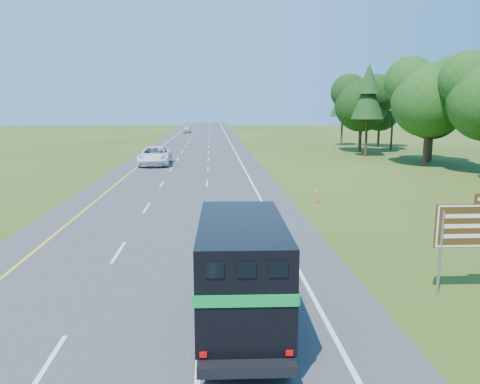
# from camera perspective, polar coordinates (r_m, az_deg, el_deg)

# --- Properties ---
(road) EXTENTS (15.00, 260.00, 0.04)m
(road) POSITION_cam_1_polar(r_m,az_deg,el_deg) (58.97, -5.65, 4.30)
(road) COLOR #38383A
(road) RESTS_ON ground
(lane_markings) EXTENTS (11.15, 260.00, 0.01)m
(lane_markings) POSITION_cam_1_polar(r_m,az_deg,el_deg) (58.97, -5.65, 4.33)
(lane_markings) COLOR yellow
(lane_markings) RESTS_ON road
(horse_truck) EXTENTS (2.44, 7.27, 3.19)m
(horse_truck) POSITION_cam_1_polar(r_m,az_deg,el_deg) (13.35, 0.09, -9.15)
(horse_truck) COLOR black
(horse_truck) RESTS_ON road
(white_suv) EXTENTS (3.42, 7.12, 1.96)m
(white_suv) POSITION_cam_1_polar(r_m,az_deg,el_deg) (51.08, -10.33, 4.38)
(white_suv) COLOR white
(white_suv) RESTS_ON road
(far_car) EXTENTS (2.00, 4.42, 1.47)m
(far_car) POSITION_cam_1_polar(r_m,az_deg,el_deg) (112.75, -6.50, 7.55)
(far_car) COLOR silver
(far_car) RESTS_ON road
(exit_sign) EXTENTS (2.03, 0.12, 3.43)m
(exit_sign) POSITION_cam_1_polar(r_m,az_deg,el_deg) (17.07, 25.86, -4.17)
(exit_sign) COLOR gray
(exit_sign) RESTS_ON ground
(delineator) EXTENTS (0.09, 0.05, 1.14)m
(delineator) POSITION_cam_1_polar(r_m,az_deg,el_deg) (30.81, 9.33, -0.22)
(delineator) COLOR orange
(delineator) RESTS_ON ground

